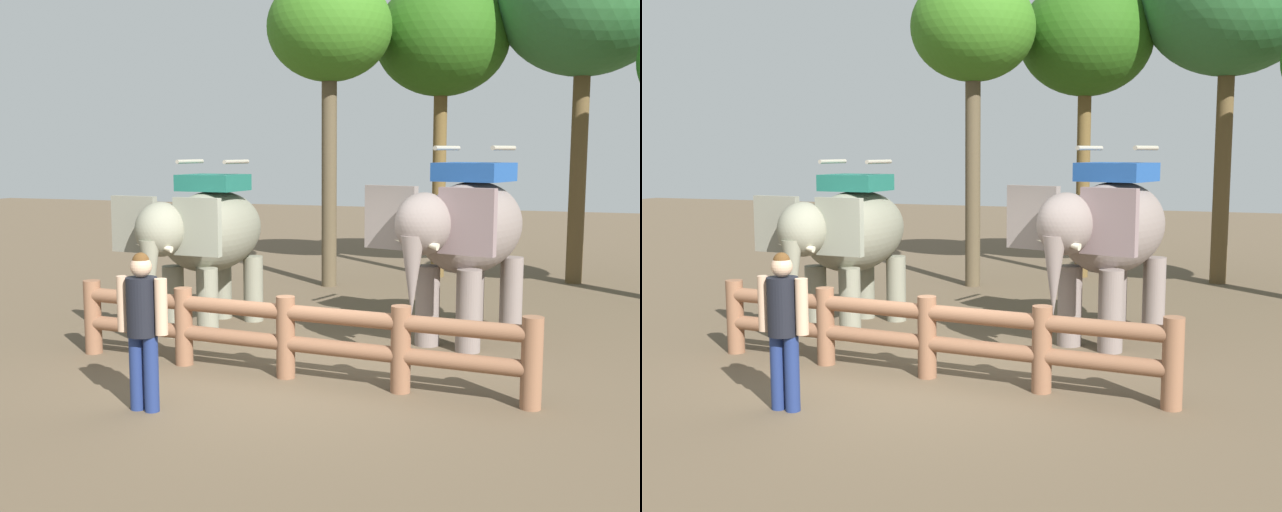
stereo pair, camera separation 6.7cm
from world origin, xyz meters
TOP-DOWN VIEW (x-y plane):
  - ground_plane at (0.00, 0.00)m, footprint 60.00×60.00m
  - log_fence at (0.00, 0.14)m, footprint 6.34×0.69m
  - elephant_near_left at (-2.15, 2.18)m, footprint 1.82×3.18m
  - elephant_center at (1.81, 2.89)m, footprint 2.29×3.52m
  - tourist_woman_in_black at (-1.00, -1.58)m, footprint 0.63×0.36m
  - tree_far_left at (3.20, 9.00)m, footprint 3.59×3.59m
  - tree_back_center at (-1.71, 6.85)m, footprint 2.58×2.58m
  - tree_far_right at (0.22, 8.86)m, footprint 2.97×2.97m

SIDE VIEW (x-z plane):
  - ground_plane at x=0.00m, z-range 0.00..0.00m
  - log_fence at x=0.00m, z-range 0.08..1.13m
  - tourist_woman_in_black at x=-1.00m, z-range 0.14..1.92m
  - elephant_near_left at x=-2.15m, z-range 0.17..2.90m
  - elephant_center at x=1.81m, z-range 0.18..3.13m
  - tree_far_right at x=0.22m, z-range 1.97..8.56m
  - tree_back_center at x=-1.71m, z-range 2.04..8.51m
  - tree_far_left at x=3.20m, z-range 2.16..9.62m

